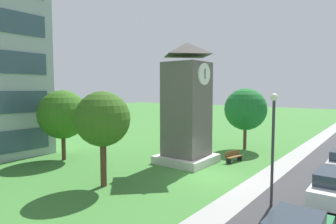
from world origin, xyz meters
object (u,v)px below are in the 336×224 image
(clock_tower, at_px, (187,110))
(tree_by_building, at_px, (103,119))
(street_lamp, at_px, (273,137))
(tree_near_tower, at_px, (63,115))
(park_bench, at_px, (234,156))
(parked_car_white, at_px, (333,187))
(tree_streetside, at_px, (245,109))

(clock_tower, bearing_deg, tree_by_building, 173.83)
(street_lamp, height_order, tree_near_tower, tree_near_tower)
(tree_near_tower, bearing_deg, park_bench, -55.45)
(tree_near_tower, xyz_separation_m, parked_car_white, (3.10, -19.11, -2.91))
(tree_by_building, bearing_deg, parked_car_white, -64.73)
(street_lamp, distance_m, parked_car_white, 4.25)
(tree_streetside, xyz_separation_m, parked_car_white, (-10.08, -8.89, -3.05))
(tree_streetside, distance_m, tree_near_tower, 16.69)
(clock_tower, relative_size, street_lamp, 1.68)
(parked_car_white, bearing_deg, tree_near_tower, 99.23)
(tree_streetside, relative_size, tree_by_building, 1.04)
(tree_streetside, bearing_deg, parked_car_white, -138.61)
(street_lamp, height_order, parked_car_white, street_lamp)
(clock_tower, height_order, tree_streetside, clock_tower)
(clock_tower, xyz_separation_m, park_bench, (2.43, -2.93, -3.73))
(street_lamp, xyz_separation_m, tree_near_tower, (-0.79, 16.72, 0.26))
(clock_tower, xyz_separation_m, street_lamp, (-4.67, -8.19, -0.68))
(street_lamp, bearing_deg, park_bench, 36.47)
(street_lamp, bearing_deg, tree_by_building, 108.79)
(tree_by_building, xyz_separation_m, parked_car_white, (5.39, -11.41, -3.20))
(tree_by_building, height_order, tree_near_tower, tree_near_tower)
(clock_tower, xyz_separation_m, parked_car_white, (-2.36, -10.57, -3.33))
(tree_near_tower, bearing_deg, tree_streetside, -37.78)
(street_lamp, xyz_separation_m, parked_car_white, (2.32, -2.39, -2.65))
(clock_tower, relative_size, tree_by_building, 1.65)
(tree_near_tower, distance_m, parked_car_white, 19.58)
(clock_tower, xyz_separation_m, tree_streetside, (7.72, -1.69, -0.28))
(clock_tower, bearing_deg, park_bench, -50.32)
(park_bench, relative_size, parked_car_white, 0.40)
(clock_tower, height_order, street_lamp, clock_tower)
(tree_near_tower, bearing_deg, parked_car_white, -80.77)
(tree_by_building, distance_m, parked_car_white, 13.02)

